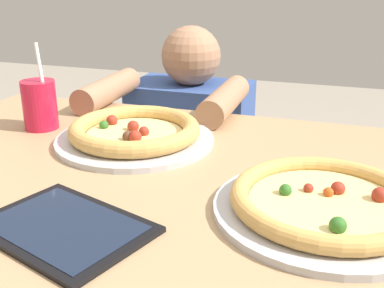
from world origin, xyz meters
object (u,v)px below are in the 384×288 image
tablet (64,228)px  diner_seated (190,183)px  pizza_far (135,133)px  drink_cup_colored (40,104)px  pizza_near (325,203)px

tablet → diner_seated: 0.91m
pizza_far → drink_cup_colored: 0.25m
drink_cup_colored → tablet: size_ratio=0.70×
drink_cup_colored → tablet: (0.30, -0.38, -0.05)m
drink_cup_colored → tablet: 0.49m
tablet → diner_seated: bearing=96.0°
pizza_near → pizza_far: (-0.41, 0.20, 0.00)m
pizza_far → tablet: 0.37m
tablet → pizza_far: bearing=98.4°
pizza_near → drink_cup_colored: bearing=161.6°
pizza_near → tablet: 0.39m
pizza_near → diner_seated: size_ratio=0.36×
pizza_near → pizza_far: bearing=154.1°
tablet → diner_seated: size_ratio=0.30×
pizza_far → tablet: bearing=-81.6°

